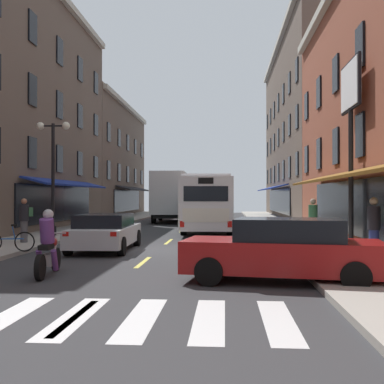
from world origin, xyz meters
TOP-DOWN VIEW (x-y plane):
  - ground_plane at (0.00, 0.00)m, footprint 34.80×80.00m
  - lane_centre_dashes at (0.00, -0.25)m, footprint 0.14×73.90m
  - crosswalk_near at (0.00, -10.00)m, footprint 7.10×2.80m
  - sidewalk_left at (-5.90, 0.00)m, footprint 3.00×80.00m
  - sidewalk_right at (5.90, 0.00)m, footprint 3.00×80.00m
  - billboard_sign at (7.05, 0.11)m, footprint 0.40×2.41m
  - transit_bus at (1.42, 10.35)m, footprint 2.88×12.28m
  - box_truck at (-1.68, 18.63)m, footprint 2.64×7.92m
  - sedan_near at (3.80, -6.55)m, footprint 4.70×2.44m
  - sedan_mid at (-1.92, -0.50)m, footprint 2.12×4.67m
  - sedan_far at (-1.81, 29.62)m, footprint 2.06×4.85m
  - motorcycle_rider at (-1.95, -6.07)m, footprint 0.64×2.07m
  - bicycle_near at (-4.71, -2.34)m, footprint 1.69×0.50m
  - pedestrian_near at (-5.56, 0.91)m, footprint 0.51×0.49m
  - pedestrian_mid at (6.00, 1.87)m, footprint 0.36×0.36m
  - pedestrian_far at (6.71, -3.69)m, footprint 0.36×0.36m
  - street_lamp_twin at (-4.71, 1.77)m, footprint 1.42×0.32m

SIDE VIEW (x-z plane):
  - ground_plane at x=0.00m, z-range -0.10..0.00m
  - lane_centre_dashes at x=0.00m, z-range 0.00..0.01m
  - crosswalk_near at x=0.00m, z-range 0.00..0.01m
  - sidewalk_left at x=-5.90m, z-range 0.00..0.14m
  - sidewalk_right at x=5.90m, z-range 0.00..0.14m
  - bicycle_near at x=-4.71m, z-range 0.05..0.96m
  - sedan_mid at x=-1.92m, z-range 0.02..1.35m
  - sedan_far at x=-1.81m, z-range 0.02..1.39m
  - motorcycle_rider at x=-1.95m, z-range -0.12..1.54m
  - sedan_near at x=3.80m, z-range 0.01..1.48m
  - pedestrian_mid at x=6.00m, z-range 0.17..1.91m
  - pedestrian_near at x=-5.56m, z-range 0.19..1.95m
  - pedestrian_far at x=6.71m, z-range 0.17..1.99m
  - transit_bus at x=1.42m, z-range 0.08..3.14m
  - box_truck at x=-1.68m, z-range 0.07..3.82m
  - street_lamp_twin at x=-4.71m, z-range 0.42..5.36m
  - billboard_sign at x=7.05m, z-range 1.81..8.61m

